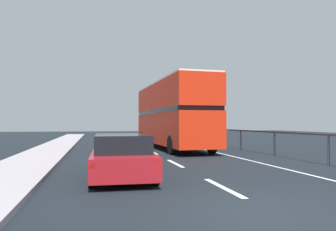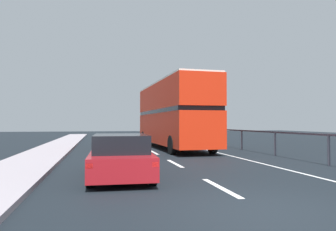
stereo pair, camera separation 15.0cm
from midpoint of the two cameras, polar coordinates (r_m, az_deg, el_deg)
The scene contains 5 objects.
ground_plane at distance 6.54m, azimuth 16.78°, elevation -16.34°, with size 75.12×120.00×0.10m, color black.
lane_paint_markings at distance 14.81m, azimuth 7.88°, elevation -7.74°, with size 3.60×46.00×0.01m.
bridge_side_railing at distance 16.97m, azimuth 18.32°, elevation -3.51°, with size 0.10×42.00×1.23m.
double_decker_bus_red at distance 20.76m, azimuth 0.49°, elevation 0.41°, with size 2.92×11.15×4.28m.
hatchback_car_near at distance 9.82m, azimuth -8.73°, elevation -7.29°, with size 1.93×4.34×1.30m.
Camera 1 is at (-3.20, -5.48, 1.64)m, focal length 33.96 mm.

